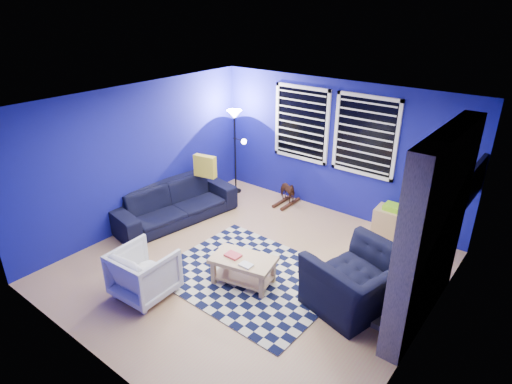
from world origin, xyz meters
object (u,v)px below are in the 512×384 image
tv (474,182)px  floor_lamp (235,126)px  rocking_horse (286,191)px  armchair_big (358,281)px  armchair_bent (144,273)px  sofa (174,203)px  coffee_table (243,265)px  cabinet (392,222)px

tv → floor_lamp: (-4.45, 0.01, 0.04)m
floor_lamp → rocking_horse: bearing=7.1°
tv → rocking_horse: bearing=177.3°
armchair_big → floor_lamp: (-3.66, 1.83, 1.04)m
armchair_bent → floor_lamp: bearing=-72.8°
tv → armchair_bent: (-3.20, -3.40, -1.05)m
tv → floor_lamp: 4.45m
tv → armchair_big: 2.23m
sofa → coffee_table: 2.37m
coffee_table → cabinet: cabinet is taller
armchair_big → cabinet: bearing=-155.5°
cabinet → rocking_horse: bearing=179.3°
rocking_horse → cabinet: cabinet is taller
rocking_horse → sofa: bearing=163.9°
sofa → cabinet: 3.90m
tv → floor_lamp: floor_lamp is taller
cabinet → floor_lamp: 3.52m
tv → coffee_table: tv is taller
armchair_bent → tv: bearing=-136.2°
armchair_big → floor_lamp: 4.23m
armchair_big → armchair_bent: (-2.42, -1.57, -0.05)m
coffee_table → armchair_bent: bearing=-132.1°
tv → sofa: 4.95m
armchair_big → armchair_bent: 2.88m
cabinet → floor_lamp: size_ratio=0.35×
tv → rocking_horse: tv is taller
armchair_big → armchair_bent: bearing=-42.1°
sofa → armchair_big: armchair_big is taller
sofa → armchair_big: size_ratio=1.89×
armchair_big → coffee_table: (-1.50, -0.55, -0.09)m
armchair_bent → rocking_horse: armchair_bent is taller
rocking_horse → floor_lamp: (-1.18, -0.15, 1.15)m
armchair_bent → coffee_table: (0.92, 1.02, -0.04)m
rocking_horse → armchair_big: bearing=-109.5°
sofa → coffee_table: (2.26, -0.73, -0.03)m
sofa → tv: bearing=-60.4°
tv → armchair_bent: 4.79m
armchair_big → floor_lamp: floor_lamp is taller
tv → sofa: bearing=-160.0°
armchair_big → rocking_horse: size_ratio=2.35×
armchair_bent → rocking_horse: size_ratio=1.48×
sofa → armchair_big: bearing=-83.1°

